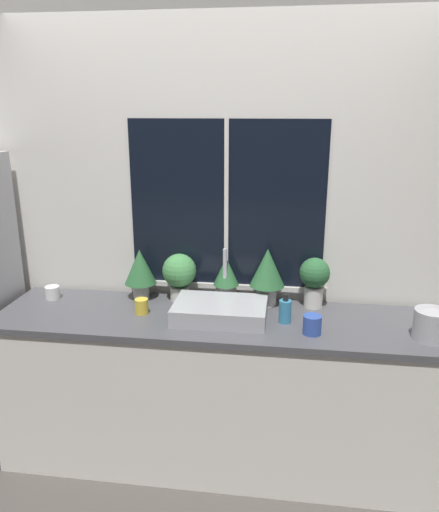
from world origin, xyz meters
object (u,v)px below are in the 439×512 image
object	(u,v)px
potted_plant_far_right	(314,278)
sink	(220,310)
potted_plant_far_left	(140,269)
kettle	(431,324)
potted_plant_center	(226,278)
potted_plant_left	(179,273)
potted_plant_right	(267,271)
mug_yellow	(142,306)
mug_blue	(312,325)
soap_bottle	(285,311)
mug_white	(52,292)

from	to	relation	value
potted_plant_far_right	sink	bearing A→B (deg)	-155.26
potted_plant_far_left	kettle	xyz separation A→B (m)	(1.57, -0.34, -0.10)
potted_plant_center	kettle	world-z (taller)	potted_plant_center
potted_plant_left	potted_plant_center	xyz separation A→B (m)	(0.28, 0.00, -0.02)
potted_plant_far_left	potted_plant_right	size ratio (longest dim) A/B	0.90
sink	potted_plant_left	bearing A→B (deg)	139.67
potted_plant_far_left	mug_yellow	xyz separation A→B (m)	(0.07, -0.23, -0.14)
potted_plant_center	mug_yellow	size ratio (longest dim) A/B	3.23
sink	mug_blue	xyz separation A→B (m)	(0.49, -0.13, 0.00)
mug_yellow	potted_plant_center	bearing A→B (deg)	27.33
soap_bottle	potted_plant_right	bearing A→B (deg)	114.50
mug_white	mug_yellow	distance (m)	0.61
potted_plant_left	mug_blue	xyz separation A→B (m)	(0.76, -0.36, -0.12)
potted_plant_left	mug_yellow	bearing A→B (deg)	-126.08
mug_white	potted_plant_far_left	bearing A→B (deg)	9.28
potted_plant_left	mug_white	world-z (taller)	potted_plant_left
potted_plant_right	mug_yellow	world-z (taller)	potted_plant_right
mug_yellow	kettle	xyz separation A→B (m)	(1.50, -0.11, 0.04)
potted_plant_right	potted_plant_center	bearing A→B (deg)	180.00
potted_plant_center	kettle	size ratio (longest dim) A/B	1.61
potted_plant_far_right	potted_plant_center	bearing A→B (deg)	180.00
potted_plant_right	kettle	bearing A→B (deg)	-22.56
soap_bottle	potted_plant_far_left	bearing A→B (deg)	164.40
potted_plant_center	mug_white	size ratio (longest dim) A/B	3.17
mug_yellow	kettle	bearing A→B (deg)	-4.26
sink	mug_yellow	world-z (taller)	sink
sink	potted_plant_center	world-z (taller)	sink
sink	soap_bottle	distance (m)	0.35
kettle	mug_white	bearing A→B (deg)	173.03
soap_bottle	mug_yellow	size ratio (longest dim) A/B	1.88
sink	mug_yellow	xyz separation A→B (m)	(-0.44, 0.00, -0.00)
soap_bottle	mug_blue	distance (m)	0.18
mug_blue	kettle	size ratio (longest dim) A/B	0.58
potted_plant_far_left	sink	bearing A→B (deg)	-24.49
potted_plant_far_left	mug_blue	world-z (taller)	potted_plant_far_left
potted_plant_center	soap_bottle	bearing A→B (deg)	-34.74
sink	soap_bottle	xyz separation A→B (m)	(0.35, -0.01, 0.02)
mug_blue	potted_plant_far_right	bearing A→B (deg)	86.93
mug_white	kettle	size ratio (longest dim) A/B	0.51
potted_plant_left	potted_plant_center	size ratio (longest dim) A/B	1.03
potted_plant_far_left	potted_plant_center	size ratio (longest dim) A/B	1.10
soap_bottle	kettle	distance (m)	0.72
mug_blue	mug_yellow	bearing A→B (deg)	171.88
soap_bottle	mug_yellow	world-z (taller)	soap_bottle
potted_plant_left	mug_blue	size ratio (longest dim) A/B	2.88
mug_blue	potted_plant_center	bearing A→B (deg)	143.23
potted_plant_far_right	mug_blue	xyz separation A→B (m)	(-0.02, -0.36, -0.13)
potted_plant_right	potted_plant_far_right	size ratio (longest dim) A/B	1.15
potted_plant_far_left	kettle	world-z (taller)	potted_plant_far_left
mug_yellow	kettle	size ratio (longest dim) A/B	0.50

